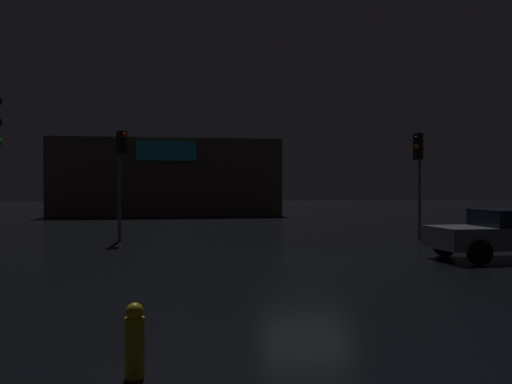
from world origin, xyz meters
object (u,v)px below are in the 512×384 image
object	(u,v)px
car_far	(510,232)
fire_hydrant	(135,341)
traffic_signal_opposite	(121,162)
traffic_signal_cross_right	(418,160)
store_building	(167,178)

from	to	relation	value
car_far	fire_hydrant	xyz separation A→B (m)	(-10.11, -8.35, -0.36)
traffic_signal_opposite	car_far	xyz separation A→B (m)	(11.65, -6.86, -2.25)
traffic_signal_cross_right	fire_hydrant	bearing A→B (deg)	-125.31
traffic_signal_cross_right	traffic_signal_opposite	bearing A→B (deg)	174.95
store_building	traffic_signal_opposite	distance (m)	21.48
traffic_signal_opposite	fire_hydrant	xyz separation A→B (m)	(1.53, -15.22, -2.61)
store_building	car_far	bearing A→B (deg)	-70.34
traffic_signal_opposite	traffic_signal_cross_right	world-z (taller)	traffic_signal_opposite
fire_hydrant	traffic_signal_cross_right	bearing A→B (deg)	54.69
traffic_signal_cross_right	store_building	bearing A→B (deg)	114.11
fire_hydrant	store_building	bearing A→B (deg)	89.99
fire_hydrant	car_far	bearing A→B (deg)	39.56
traffic_signal_cross_right	fire_hydrant	size ratio (longest dim) A/B	5.03
fire_hydrant	traffic_signal_opposite	bearing A→B (deg)	95.76
traffic_signal_opposite	store_building	bearing A→B (deg)	85.88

